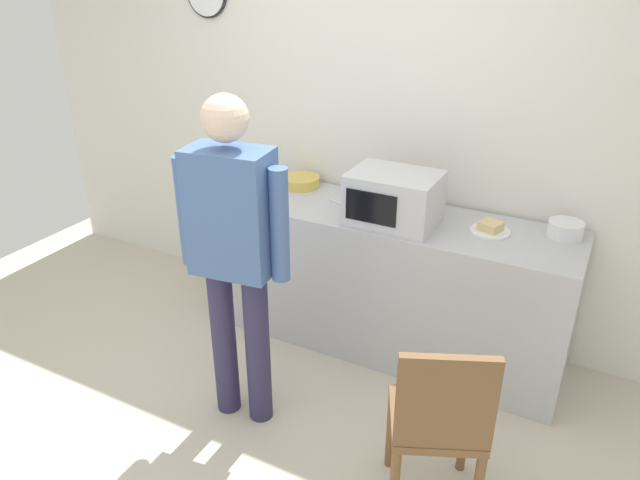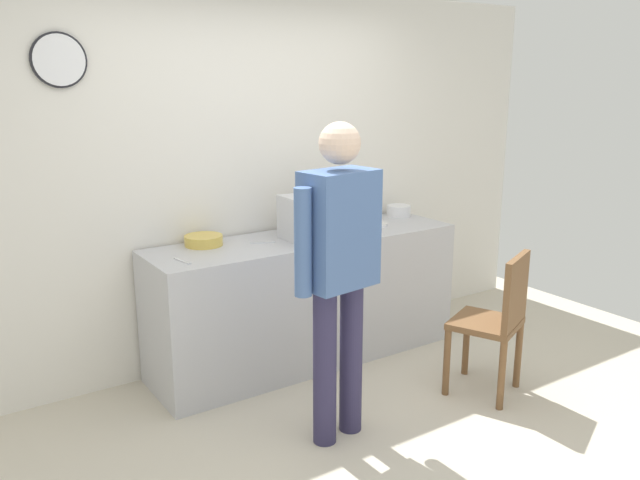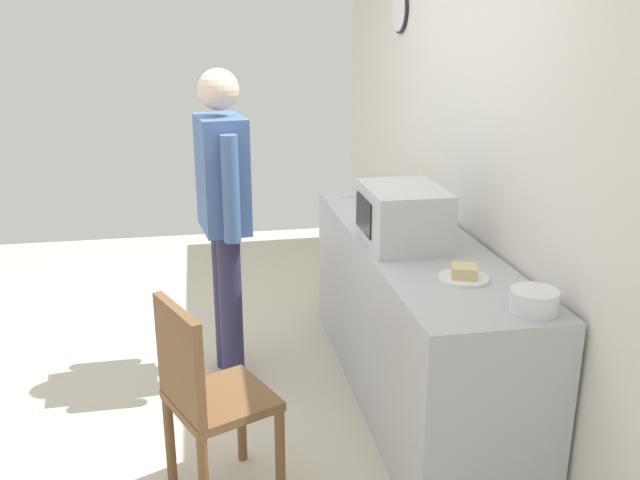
% 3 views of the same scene
% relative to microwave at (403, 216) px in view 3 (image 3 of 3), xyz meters
% --- Properties ---
extents(ground_plane, '(6.00, 6.00, 0.00)m').
position_rel_microwave_xyz_m(ground_plane, '(-0.37, -1.13, -1.07)').
color(ground_plane, beige).
extents(back_wall, '(5.40, 0.13, 2.60)m').
position_rel_microwave_xyz_m(back_wall, '(-0.37, 0.47, 0.24)').
color(back_wall, silver).
rests_on(back_wall, ground_plane).
extents(kitchen_counter, '(2.27, 0.62, 0.92)m').
position_rel_microwave_xyz_m(kitchen_counter, '(-0.07, 0.09, -0.61)').
color(kitchen_counter, '#B7B7BC').
rests_on(kitchen_counter, ground_plane).
extents(microwave, '(0.50, 0.39, 0.30)m').
position_rel_microwave_xyz_m(microwave, '(0.00, 0.00, 0.00)').
color(microwave, silver).
rests_on(microwave, kitchen_counter).
extents(sandwich_plate, '(0.22, 0.22, 0.07)m').
position_rel_microwave_xyz_m(sandwich_plate, '(0.54, 0.12, -0.13)').
color(sandwich_plate, white).
rests_on(sandwich_plate, kitchen_counter).
extents(salad_bowl, '(0.19, 0.19, 0.09)m').
position_rel_microwave_xyz_m(salad_bowl, '(0.91, 0.26, -0.11)').
color(salad_bowl, white).
rests_on(salad_bowl, kitchen_counter).
extents(cereal_bowl, '(0.25, 0.25, 0.07)m').
position_rel_microwave_xyz_m(cereal_bowl, '(-0.76, 0.27, -0.12)').
color(cereal_bowl, gold).
rests_on(cereal_bowl, kitchen_counter).
extents(fork_utensil, '(0.16, 0.09, 0.01)m').
position_rel_microwave_xyz_m(fork_utensil, '(-0.41, 0.11, -0.15)').
color(fork_utensil, silver).
rests_on(fork_utensil, kitchen_counter).
extents(spoon_utensil, '(0.05, 0.17, 0.01)m').
position_rel_microwave_xyz_m(spoon_utensil, '(-1.03, -0.02, -0.15)').
color(spoon_utensil, silver).
rests_on(spoon_utensil, kitchen_counter).
extents(person_standing, '(0.59, 0.29, 1.78)m').
position_rel_microwave_xyz_m(person_standing, '(-0.49, -0.89, -0.02)').
color(person_standing, '#2D294B').
rests_on(person_standing, ground_plane).
extents(wooden_chair, '(0.53, 0.53, 0.94)m').
position_rel_microwave_xyz_m(wooden_chair, '(0.64, -1.04, -0.54)').
color(wooden_chair, brown).
rests_on(wooden_chair, ground_plane).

